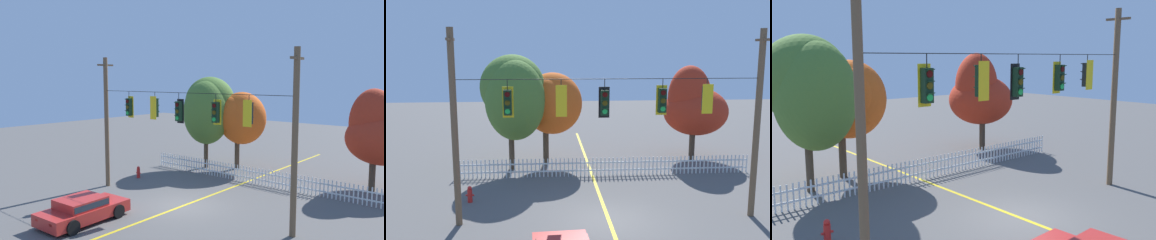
# 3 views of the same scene
# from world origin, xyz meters

# --- Properties ---
(ground) EXTENTS (80.00, 80.00, 0.00)m
(ground) POSITION_xyz_m (0.00, 0.00, 0.00)
(ground) COLOR #565451
(lane_centerline_stripe) EXTENTS (0.16, 36.00, 0.01)m
(lane_centerline_stripe) POSITION_xyz_m (0.00, 0.00, 0.00)
(lane_centerline_stripe) COLOR gold
(lane_centerline_stripe) RESTS_ON ground
(signal_support_span) EXTENTS (12.34, 1.10, 7.75)m
(signal_support_span) POSITION_xyz_m (0.00, 0.00, 3.96)
(signal_support_span) COLOR brown
(signal_support_span) RESTS_ON ground
(traffic_signal_eastbound_side) EXTENTS (0.43, 0.38, 1.50)m
(traffic_signal_eastbound_side) POSITION_xyz_m (-3.98, 0.01, 4.91)
(traffic_signal_eastbound_side) COLOR black
(traffic_signal_northbound_primary) EXTENTS (0.43, 0.38, 1.45)m
(traffic_signal_northbound_primary) POSITION_xyz_m (-1.92, -0.01, 4.97)
(traffic_signal_northbound_primary) COLOR black
(traffic_signal_westbound_side) EXTENTS (0.43, 0.38, 1.55)m
(traffic_signal_westbound_side) POSITION_xyz_m (-0.23, 0.01, 4.87)
(traffic_signal_westbound_side) COLOR black
(traffic_signal_northbound_secondary) EXTENTS (0.43, 0.38, 1.46)m
(traffic_signal_northbound_secondary) POSITION_xyz_m (2.08, 0.01, 4.94)
(traffic_signal_northbound_secondary) COLOR black
(traffic_signal_southbound_primary) EXTENTS (0.43, 0.38, 1.39)m
(traffic_signal_southbound_primary) POSITION_xyz_m (3.87, -0.01, 5.00)
(traffic_signal_southbound_primary) COLOR black
(white_picket_fence) EXTENTS (16.31, 0.06, 1.02)m
(white_picket_fence) POSITION_xyz_m (0.70, 6.11, 0.52)
(white_picket_fence) COLOR white
(white_picket_fence) RESTS_ON ground
(autumn_maple_near_fence) EXTENTS (3.73, 4.05, 6.65)m
(autumn_maple_near_fence) POSITION_xyz_m (-4.33, 7.79, 4.40)
(autumn_maple_near_fence) COLOR #473828
(autumn_maple_near_fence) RESTS_ON ground
(autumn_maple_mid) EXTENTS (3.55, 3.14, 5.58)m
(autumn_maple_mid) POSITION_xyz_m (-2.22, 8.72, 3.76)
(autumn_maple_mid) COLOR #473828
(autumn_maple_mid) RESTS_ON ground
(autumn_oak_far_east) EXTENTS (4.05, 3.90, 5.95)m
(autumn_oak_far_east) POSITION_xyz_m (6.79, 9.50, 3.35)
(autumn_oak_far_east) COLOR #473828
(autumn_oak_far_east) RESTS_ON ground
(fire_hydrant) EXTENTS (0.38, 0.22, 0.77)m
(fire_hydrant) POSITION_xyz_m (-6.05, 2.50, 0.38)
(fire_hydrant) COLOR red
(fire_hydrant) RESTS_ON ground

